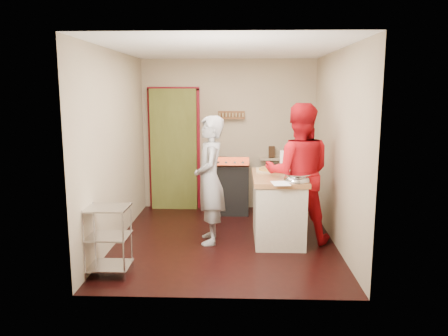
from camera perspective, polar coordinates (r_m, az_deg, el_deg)
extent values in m
plane|color=black|center=(6.20, 0.15, -9.37)|extent=(3.50, 3.50, 0.00)
cube|color=tan|center=(7.64, 0.59, 4.31)|extent=(3.00, 0.04, 2.60)
cube|color=#565B23|center=(7.80, -6.41, 2.52)|extent=(0.80, 0.40, 2.10)
cube|color=maroon|center=(7.80, -9.54, 2.45)|extent=(0.06, 0.06, 2.10)
cube|color=maroon|center=(7.68, -3.38, 2.45)|extent=(0.06, 0.06, 2.10)
cube|color=maroon|center=(7.67, -6.64, 10.25)|extent=(0.90, 0.06, 0.06)
cube|color=brown|center=(7.56, 0.96, 6.53)|extent=(0.46, 0.09, 0.03)
cube|color=brown|center=(7.60, 0.97, 7.00)|extent=(0.46, 0.02, 0.12)
cube|color=olive|center=(7.56, 0.96, 6.95)|extent=(0.42, 0.04, 0.07)
cube|color=tan|center=(7.63, 7.72, 1.18)|extent=(0.80, 0.18, 0.04)
cube|color=black|center=(7.59, 6.24, 2.09)|extent=(0.10, 0.14, 0.22)
cube|color=tan|center=(6.14, -14.00, 2.61)|extent=(0.04, 3.50, 2.60)
cube|color=tan|center=(6.04, 14.53, 2.47)|extent=(0.04, 3.50, 2.60)
cube|color=white|center=(5.88, 0.16, 15.39)|extent=(3.00, 3.50, 0.02)
cube|color=black|center=(7.47, 0.90, -2.82)|extent=(0.60, 0.55, 0.80)
cube|color=black|center=(7.38, 0.91, 0.43)|extent=(0.60, 0.55, 0.06)
cube|color=maroon|center=(7.09, 0.86, 0.77)|extent=(0.60, 0.15, 0.17)
cylinder|color=black|center=(7.50, -0.22, 1.17)|extent=(0.26, 0.26, 0.05)
cylinder|color=silver|center=(5.06, -17.89, -9.64)|extent=(0.02, 0.02, 0.80)
cylinder|color=silver|center=(4.93, -13.01, -9.92)|extent=(0.02, 0.02, 0.80)
cylinder|color=silver|center=(5.38, -16.59, -8.38)|extent=(0.02, 0.02, 0.80)
cylinder|color=silver|center=(5.26, -11.99, -8.61)|extent=(0.02, 0.02, 0.80)
cube|color=silver|center=(5.26, -14.73, -12.22)|extent=(0.48, 0.40, 0.02)
cube|color=silver|center=(5.14, -14.91, -8.60)|extent=(0.48, 0.40, 0.02)
cube|color=silver|center=(5.04, -15.07, -5.04)|extent=(0.48, 0.40, 0.02)
cube|color=beige|center=(6.19, 7.04, -5.36)|extent=(0.65, 1.15, 0.85)
cube|color=#A5673E|center=(6.09, 7.13, -1.22)|extent=(0.71, 1.21, 0.06)
cube|color=tan|center=(6.35, 6.01, -0.35)|extent=(0.40, 0.40, 0.02)
cylinder|color=gold|center=(6.34, 6.02, -0.13)|extent=(0.32, 0.32, 0.02)
ellipsoid|color=silver|center=(5.67, 9.49, -1.24)|extent=(0.35, 0.35, 0.11)
cylinder|color=white|center=(6.50, 7.84, 1.00)|extent=(0.12, 0.12, 0.28)
cylinder|color=silver|center=(6.20, 8.47, 0.02)|extent=(0.06, 0.06, 0.17)
cube|color=white|center=(5.54, 7.40, -2.01)|extent=(0.24, 0.32, 0.00)
cylinder|color=black|center=(6.50, 9.05, 1.10)|extent=(0.08, 0.08, 0.31)
cylinder|color=black|center=(6.43, 9.22, 0.99)|extent=(0.08, 0.08, 0.31)
cylinder|color=black|center=(6.41, 8.78, 0.99)|extent=(0.08, 0.08, 0.31)
imported|color=#A1A1A5|center=(5.91, -1.87, -1.61)|extent=(0.48, 0.67, 1.74)
imported|color=#AC0B13|center=(6.05, 9.68, -0.68)|extent=(0.99, 0.80, 1.90)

